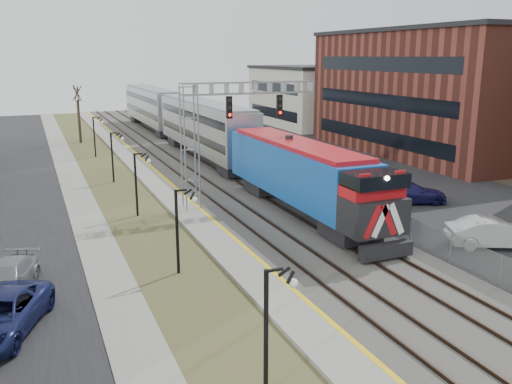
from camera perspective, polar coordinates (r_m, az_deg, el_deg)
street_west at (r=41.03m, az=-24.52°, el=-0.89°), size 7.00×120.00×0.04m
sidewalk at (r=41.07m, az=-18.26°, el=-0.27°), size 2.00×120.00×0.08m
grass_median at (r=41.37m, az=-14.13°, el=0.11°), size 4.00×120.00×0.06m
platform at (r=41.86m, az=-10.09°, el=0.61°), size 2.00×120.00×0.24m
ballast_bed at (r=43.18m, az=-3.61°, el=1.19°), size 8.00×120.00×0.20m
parking_lot at (r=48.35m, az=9.97°, el=2.31°), size 16.00×120.00×0.04m
platform_edge at (r=42.03m, az=-8.92°, el=0.89°), size 0.24×120.00×0.01m
track_near at (r=42.55m, az=-6.16°, el=1.18°), size 1.58×120.00×0.15m
track_far at (r=43.64m, az=-1.75°, el=1.58°), size 1.58×120.00×0.15m
train at (r=55.60m, az=-6.68°, el=6.94°), size 3.00×63.05×5.33m
signal_gantry at (r=34.81m, az=-4.30°, el=7.23°), size 9.00×1.07×8.15m
lampposts at (r=25.01m, az=-8.46°, el=-4.07°), size 0.14×62.14×4.00m
fence at (r=44.54m, az=1.50°, el=2.53°), size 0.04×120.00×1.60m
car_lot_b at (r=30.86m, az=23.72°, el=-4.01°), size 4.96×3.41×1.55m
car_lot_d at (r=38.22m, az=15.96°, el=-0.12°), size 5.19×3.56×1.40m
car_lot_e at (r=44.58m, az=5.36°, el=2.34°), size 4.12×1.87×1.37m
car_lot_f at (r=52.92m, az=2.50°, el=4.39°), size 5.19×2.74×1.63m
car_street_a at (r=21.84m, az=-25.36°, el=-11.73°), size 4.16×5.73×1.45m
car_street_b at (r=25.32m, az=-24.81°, el=-8.32°), size 3.15×4.77×1.28m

